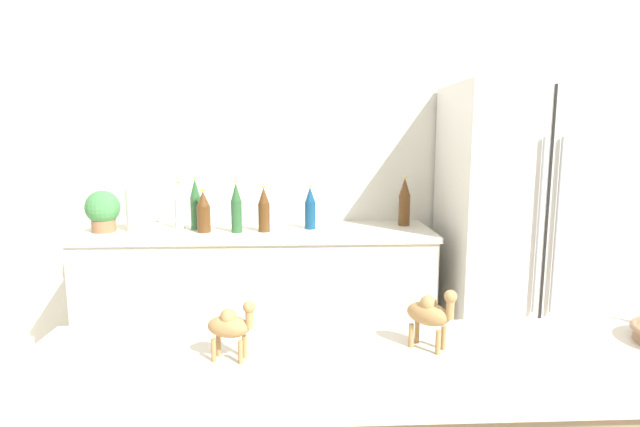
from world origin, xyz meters
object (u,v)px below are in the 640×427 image
object	(u,v)px
back_bottle_0	(310,208)
back_bottle_5	(196,205)
back_bottle_3	(264,210)
back_bottle_2	(204,212)
refrigerator	(517,230)
back_bottle_4	(404,202)
potted_plant	(103,210)
back_bottle_6	(236,208)
back_bottle_1	(179,206)
camel_figurine	(430,313)
paper_towel_roll	(137,210)
camel_figurine_second	(231,325)

from	to	relation	value
back_bottle_0	back_bottle_5	distance (m)	0.72
back_bottle_0	back_bottle_3	bearing A→B (deg)	-164.08
back_bottle_2	refrigerator	bearing A→B (deg)	-0.13
back_bottle_4	potted_plant	bearing A→B (deg)	-175.81
refrigerator	back_bottle_5	world-z (taller)	refrigerator
back_bottle_2	back_bottle_6	bearing A→B (deg)	-4.47
refrigerator	back_bottle_4	xyz separation A→B (m)	(-0.68, 0.18, 0.15)
back_bottle_1	back_bottle_5	world-z (taller)	back_bottle_5
back_bottle_3	camel_figurine	distance (m)	1.89
back_bottle_0	back_bottle_6	bearing A→B (deg)	-167.59
paper_towel_roll	back_bottle_2	distance (m)	0.42
refrigerator	back_bottle_6	distance (m)	1.75
potted_plant	paper_towel_roll	size ratio (longest dim) A/B	0.97
back_bottle_4	refrigerator	bearing A→B (deg)	-14.63
back_bottle_2	back_bottle_4	xyz separation A→B (m)	(1.27, 0.17, 0.03)
camel_figurine_second	back_bottle_5	bearing A→B (deg)	103.72
potted_plant	back_bottle_3	world-z (taller)	back_bottle_3
back_bottle_0	back_bottle_3	size ratio (longest dim) A/B	0.98
back_bottle_2	back_bottle_4	distance (m)	1.28
potted_plant	back_bottle_2	bearing A→B (deg)	-3.29
back_bottle_2	back_bottle_6	size ratio (longest dim) A/B	0.83
back_bottle_1	camel_figurine_second	xyz separation A→B (m)	(0.59, -1.98, -0.01)
back_bottle_0	back_bottle_1	world-z (taller)	back_bottle_1
paper_towel_roll	back_bottle_1	world-z (taller)	back_bottle_1
camel_figurine_second	camel_figurine	bearing A→B (deg)	4.74
back_bottle_2	camel_figurine_second	size ratio (longest dim) A/B	1.69
paper_towel_roll	back_bottle_6	size ratio (longest dim) A/B	0.84
potted_plant	back_bottle_1	xyz separation A→B (m)	(0.44, 0.10, 0.01)
refrigerator	potted_plant	bearing A→B (deg)	179.11
back_bottle_5	back_bottle_1	bearing A→B (deg)	160.55
potted_plant	back_bottle_3	distance (m)	0.98
potted_plant	back_bottle_5	xyz separation A→B (m)	(0.55, 0.06, 0.02)
back_bottle_0	back_bottle_3	distance (m)	0.30
back_bottle_1	back_bottle_0	bearing A→B (deg)	-3.87
paper_towel_roll	potted_plant	bearing A→B (deg)	-176.52
back_bottle_3	back_bottle_6	bearing A→B (deg)	-173.86
refrigerator	back_bottle_2	bearing A→B (deg)	179.87
back_bottle_1	back_bottle_5	distance (m)	0.12
back_bottle_4	back_bottle_6	xyz separation A→B (m)	(-1.07, -0.19, -0.01)
refrigerator	potted_plant	size ratio (longest dim) A/B	7.04
back_bottle_2	back_bottle_3	size ratio (longest dim) A/B	0.92
back_bottle_6	back_bottle_4	bearing A→B (deg)	10.05
back_bottle_5	paper_towel_roll	bearing A→B (deg)	-171.45
back_bottle_0	back_bottle_2	xyz separation A→B (m)	(-0.65, -0.08, -0.01)
camel_figurine	refrigerator	bearing A→B (deg)	60.15
camel_figurine	camel_figurine_second	world-z (taller)	camel_figurine
potted_plant	back_bottle_6	size ratio (longest dim) A/B	0.81
back_bottle_3	camel_figurine_second	xyz separation A→B (m)	(0.04, -1.85, -0.01)
paper_towel_roll	back_bottle_6	bearing A→B (deg)	-5.85
potted_plant	back_bottle_5	world-z (taller)	back_bottle_5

